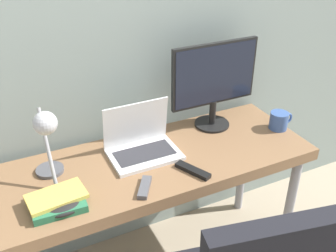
{
  "coord_description": "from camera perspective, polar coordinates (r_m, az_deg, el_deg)",
  "views": [
    {
      "loc": [
        -0.58,
        -1.12,
        1.8
      ],
      "look_at": [
        0.09,
        0.25,
        0.92
      ],
      "focal_mm": 42.0,
      "sensor_mm": 36.0,
      "label": 1
    }
  ],
  "objects": [
    {
      "name": "monitor",
      "position": [
        2.03,
        6.74,
        6.66
      ],
      "size": [
        0.48,
        0.19,
        0.46
      ],
      "color": "black",
      "rests_on": "desk"
    },
    {
      "name": "desk_lamp",
      "position": [
        1.64,
        -17.23,
        -1.43
      ],
      "size": [
        0.12,
        0.25,
        0.37
      ],
      "color": "#4C4C51",
      "rests_on": "desk"
    },
    {
      "name": "wall_back",
      "position": [
        1.91,
        -7.58,
        14.45
      ],
      "size": [
        8.0,
        0.05,
        2.6
      ],
      "color": "gray",
      "rests_on": "ground_plane"
    },
    {
      "name": "laptop",
      "position": [
        1.88,
        -3.73,
        -2.59
      ],
      "size": [
        0.33,
        0.23,
        0.24
      ],
      "color": "silver",
      "rests_on": "desk"
    },
    {
      "name": "game_controller",
      "position": [
        1.62,
        -14.93,
        -11.34
      ],
      "size": [
        0.16,
        0.1,
        0.04
      ],
      "color": "black",
      "rests_on": "desk"
    },
    {
      "name": "book_stack",
      "position": [
        1.65,
        -15.76,
        -10.38
      ],
      "size": [
        0.24,
        0.18,
        0.05
      ],
      "color": "#286B47",
      "rests_on": "desk"
    },
    {
      "name": "mug",
      "position": [
        2.16,
        15.84,
        0.77
      ],
      "size": [
        0.14,
        0.1,
        0.09
      ],
      "color": "#385693",
      "rests_on": "desk"
    },
    {
      "name": "desk",
      "position": [
        1.89,
        -2.86,
        -6.84
      ],
      "size": [
        1.59,
        0.56,
        0.74
      ],
      "color": "brown",
      "rests_on": "ground_plane"
    },
    {
      "name": "tv_remote",
      "position": [
        1.68,
        -3.41,
        -8.87
      ],
      "size": [
        0.11,
        0.14,
        0.02
      ],
      "color": "#4C4C51",
      "rests_on": "desk"
    },
    {
      "name": "media_remote",
      "position": [
        1.77,
        3.61,
        -6.44
      ],
      "size": [
        0.11,
        0.17,
        0.02
      ],
      "color": "black",
      "rests_on": "desk"
    }
  ]
}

